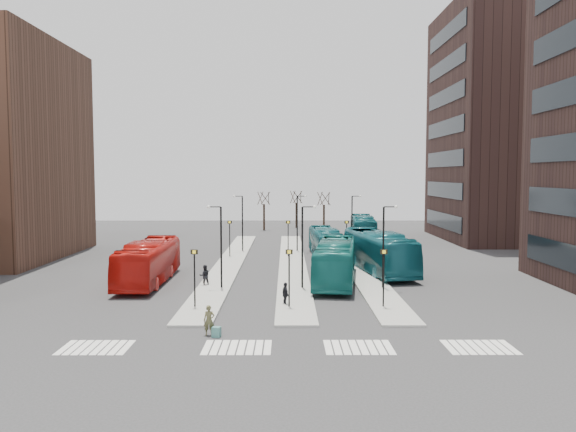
{
  "coord_description": "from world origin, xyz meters",
  "views": [
    {
      "loc": [
        1.44,
        -23.17,
        8.56
      ],
      "look_at": [
        1.56,
        24.33,
        5.0
      ],
      "focal_mm": 35.0,
      "sensor_mm": 36.0,
      "label": 1
    }
  ],
  "objects_px": {
    "teal_bus_a": "(336,262)",
    "teal_bus_d": "(363,228)",
    "commuter_b": "(285,294)",
    "commuter_a": "(205,276)",
    "red_bus": "(149,262)",
    "suitcase": "(216,332)",
    "commuter_c": "(315,276)",
    "teal_bus_b": "(326,243)",
    "traveller": "(209,320)",
    "teal_bus_c": "(379,251)"
  },
  "relations": [
    {
      "from": "teal_bus_a",
      "to": "teal_bus_d",
      "type": "distance_m",
      "value": 28.42
    },
    {
      "from": "teal_bus_a",
      "to": "commuter_b",
      "type": "distance_m",
      "value": 8.76
    },
    {
      "from": "commuter_a",
      "to": "commuter_b",
      "type": "relative_size",
      "value": 1.07
    },
    {
      "from": "red_bus",
      "to": "teal_bus_d",
      "type": "relative_size",
      "value": 1.02
    },
    {
      "from": "suitcase",
      "to": "commuter_c",
      "type": "bearing_deg",
      "value": 77.98
    },
    {
      "from": "teal_bus_a",
      "to": "teal_bus_d",
      "type": "xyz_separation_m",
      "value": [
        5.94,
        27.8,
        -0.06
      ]
    },
    {
      "from": "commuter_a",
      "to": "commuter_b",
      "type": "height_order",
      "value": "commuter_a"
    },
    {
      "from": "teal_bus_b",
      "to": "commuter_b",
      "type": "distance_m",
      "value": 22.07
    },
    {
      "from": "suitcase",
      "to": "teal_bus_d",
      "type": "height_order",
      "value": "teal_bus_d"
    },
    {
      "from": "teal_bus_d",
      "to": "traveller",
      "type": "distance_m",
      "value": 44.48
    },
    {
      "from": "teal_bus_a",
      "to": "suitcase",
      "type": "bearing_deg",
      "value": -109.41
    },
    {
      "from": "commuter_c",
      "to": "traveller",
      "type": "bearing_deg",
      "value": -25.75
    },
    {
      "from": "suitcase",
      "to": "red_bus",
      "type": "relative_size",
      "value": 0.05
    },
    {
      "from": "red_bus",
      "to": "commuter_c",
      "type": "distance_m",
      "value": 13.19
    },
    {
      "from": "teal_bus_a",
      "to": "teal_bus_b",
      "type": "height_order",
      "value": "teal_bus_a"
    },
    {
      "from": "teal_bus_a",
      "to": "teal_bus_c",
      "type": "distance_m",
      "value": 6.55
    },
    {
      "from": "red_bus",
      "to": "commuter_a",
      "type": "height_order",
      "value": "red_bus"
    },
    {
      "from": "teal_bus_c",
      "to": "traveller",
      "type": "relative_size",
      "value": 7.97
    },
    {
      "from": "commuter_a",
      "to": "teal_bus_a",
      "type": "bearing_deg",
      "value": 171.29
    },
    {
      "from": "teal_bus_c",
      "to": "commuter_c",
      "type": "height_order",
      "value": "teal_bus_c"
    },
    {
      "from": "commuter_a",
      "to": "commuter_b",
      "type": "distance_m",
      "value": 8.88
    },
    {
      "from": "teal_bus_d",
      "to": "teal_bus_b",
      "type": "bearing_deg",
      "value": -108.12
    },
    {
      "from": "teal_bus_b",
      "to": "teal_bus_a",
      "type": "bearing_deg",
      "value": -94.19
    },
    {
      "from": "suitcase",
      "to": "teal_bus_c",
      "type": "distance_m",
      "value": 23.07
    },
    {
      "from": "teal_bus_d",
      "to": "commuter_a",
      "type": "relative_size",
      "value": 7.11
    },
    {
      "from": "teal_bus_d",
      "to": "suitcase",
      "type": "bearing_deg",
      "value": -103.23
    },
    {
      "from": "commuter_b",
      "to": "commuter_c",
      "type": "relative_size",
      "value": 0.86
    },
    {
      "from": "commuter_a",
      "to": "teal_bus_c",
      "type": "bearing_deg",
      "value": -172.47
    },
    {
      "from": "teal_bus_c",
      "to": "traveller",
      "type": "height_order",
      "value": "teal_bus_c"
    },
    {
      "from": "teal_bus_a",
      "to": "teal_bus_d",
      "type": "relative_size",
      "value": 1.04
    },
    {
      "from": "commuter_c",
      "to": "red_bus",
      "type": "bearing_deg",
      "value": -98.64
    },
    {
      "from": "suitcase",
      "to": "traveller",
      "type": "height_order",
      "value": "traveller"
    },
    {
      "from": "suitcase",
      "to": "traveller",
      "type": "relative_size",
      "value": 0.34
    },
    {
      "from": "teal_bus_b",
      "to": "teal_bus_d",
      "type": "distance_m",
      "value": 15.04
    },
    {
      "from": "teal_bus_d",
      "to": "commuter_c",
      "type": "distance_m",
      "value": 30.93
    },
    {
      "from": "teal_bus_b",
      "to": "teal_bus_c",
      "type": "xyz_separation_m",
      "value": [
        4.02,
        -8.88,
        0.3
      ]
    },
    {
      "from": "red_bus",
      "to": "teal_bus_a",
      "type": "bearing_deg",
      "value": -0.73
    },
    {
      "from": "commuter_a",
      "to": "commuter_c",
      "type": "distance_m",
      "value": 8.39
    },
    {
      "from": "teal_bus_c",
      "to": "teal_bus_d",
      "type": "xyz_separation_m",
      "value": [
        1.73,
        22.78,
        -0.16
      ]
    },
    {
      "from": "teal_bus_d",
      "to": "traveller",
      "type": "bearing_deg",
      "value": -103.88
    },
    {
      "from": "teal_bus_a",
      "to": "commuter_c",
      "type": "bearing_deg",
      "value": -121.46
    },
    {
      "from": "suitcase",
      "to": "traveller",
      "type": "xyz_separation_m",
      "value": [
        -0.43,
        0.32,
        0.53
      ]
    },
    {
      "from": "traveller",
      "to": "teal_bus_a",
      "type": "bearing_deg",
      "value": 56.77
    },
    {
      "from": "teal_bus_b",
      "to": "commuter_a",
      "type": "xyz_separation_m",
      "value": [
        -10.3,
        -15.3,
        -0.67
      ]
    },
    {
      "from": "teal_bus_a",
      "to": "teal_bus_b",
      "type": "relative_size",
      "value": 1.13
    },
    {
      "from": "teal_bus_d",
      "to": "commuter_c",
      "type": "xyz_separation_m",
      "value": [
        -7.7,
        -29.95,
        -0.73
      ]
    },
    {
      "from": "teal_bus_a",
      "to": "commuter_a",
      "type": "height_order",
      "value": "teal_bus_a"
    },
    {
      "from": "suitcase",
      "to": "teal_bus_a",
      "type": "bearing_deg",
      "value": 75.59
    },
    {
      "from": "teal_bus_d",
      "to": "commuter_b",
      "type": "xyz_separation_m",
      "value": [
        -9.87,
        -35.57,
        -0.86
      ]
    },
    {
      "from": "teal_bus_d",
      "to": "commuter_b",
      "type": "distance_m",
      "value": 36.93
    }
  ]
}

